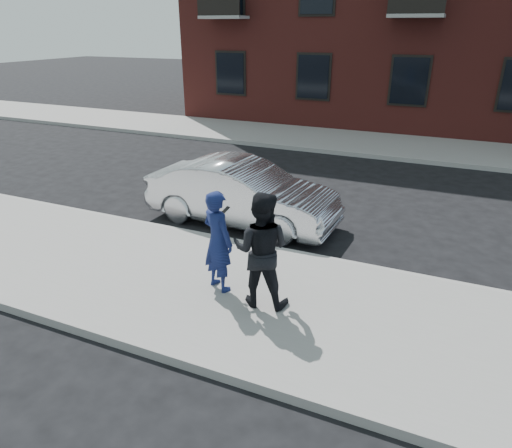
% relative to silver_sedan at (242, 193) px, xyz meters
% --- Properties ---
extents(ground, '(100.00, 100.00, 0.00)m').
position_rel_silver_sedan_xyz_m(ground, '(2.13, -2.71, -0.71)').
color(ground, black).
rests_on(ground, ground).
extents(near_sidewalk, '(50.00, 3.50, 0.15)m').
position_rel_silver_sedan_xyz_m(near_sidewalk, '(2.13, -2.96, -0.64)').
color(near_sidewalk, gray).
rests_on(near_sidewalk, ground).
extents(near_curb, '(50.00, 0.10, 0.15)m').
position_rel_silver_sedan_xyz_m(near_curb, '(2.13, -1.16, -0.64)').
color(near_curb, '#999691').
rests_on(near_curb, ground).
extents(far_sidewalk, '(50.00, 3.50, 0.15)m').
position_rel_silver_sedan_xyz_m(far_sidewalk, '(2.13, 8.54, -0.64)').
color(far_sidewalk, gray).
rests_on(far_sidewalk, ground).
extents(far_curb, '(50.00, 0.10, 0.15)m').
position_rel_silver_sedan_xyz_m(far_curb, '(2.13, 6.74, -0.64)').
color(far_curb, '#999691').
rests_on(far_curb, ground).
extents(silver_sedan, '(4.39, 1.73, 1.42)m').
position_rel_silver_sedan_xyz_m(silver_sedan, '(0.00, 0.00, 0.00)').
color(silver_sedan, silver).
rests_on(silver_sedan, ground).
extents(man_hoodie, '(0.73, 0.62, 1.69)m').
position_rel_silver_sedan_xyz_m(man_hoodie, '(0.95, -2.90, 0.28)').
color(man_hoodie, navy).
rests_on(man_hoodie, near_sidewalk).
extents(man_peacoat, '(0.98, 0.82, 1.82)m').
position_rel_silver_sedan_xyz_m(man_peacoat, '(1.75, -3.03, 0.35)').
color(man_peacoat, black).
rests_on(man_peacoat, near_sidewalk).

